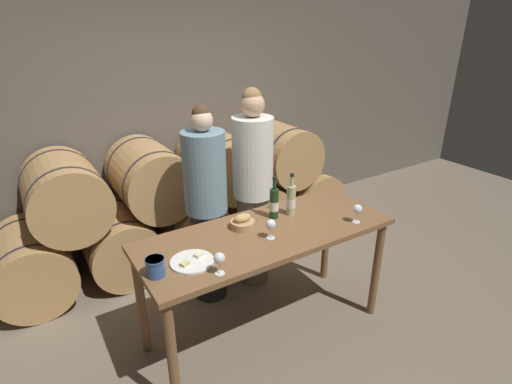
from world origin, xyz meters
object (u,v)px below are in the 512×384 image
Objects in this scene: blue_crock at (155,266)px; wine_glass_center at (357,210)px; tasting_table at (267,245)px; wine_bottle_red at (274,203)px; person_left at (207,207)px; cheese_plate at (192,261)px; wine_bottle_white at (291,200)px; wine_glass_left at (271,225)px; wine_glass_far_left at (219,259)px; bread_basket at (242,223)px; person_right at (253,190)px.

wine_glass_center reaches higher than blue_crock.
wine_bottle_red reaches higher than tasting_table.
tasting_table is 12.99× the size of wine_glass_center.
person_left is 0.87m from cheese_plate.
person_left is at bearing 47.62° from blue_crock.
wine_bottle_white is 2.35× the size of wine_glass_left.
wine_glass_far_left is (-0.69, -0.43, -0.02)m from wine_bottle_red.
person_right is at bearing 51.74° from bread_basket.
wine_glass_center is at bearing -11.98° from wine_glass_left.
blue_crock is 0.81m from wine_glass_left.
wine_bottle_red reaches higher than cheese_plate.
tasting_table is 0.63m from cheese_plate.
person_left reaches higher than wine_bottle_red.
bread_basket is 1.23× the size of wine_glass_left.
blue_crock is at bearing -176.91° from cheese_plate.
blue_crock is at bearing -162.04° from bread_basket.
wine_glass_center is at bearing -47.58° from wine_bottle_white.
wine_glass_far_left is 1.16m from wine_glass_center.
tasting_table is 5.52× the size of wine_bottle_white.
wine_bottle_red is 1.04m from blue_crock.
wine_bottle_red is at bearing 169.92° from wine_bottle_white.
tasting_table is at bearing -157.71° from wine_bottle_white.
bread_basket is at bearing 178.45° from wine_bottle_white.
person_left is 0.95× the size of person_right.
cheese_plate is 1.91× the size of wine_glass_left.
wine_glass_left is (-0.34, -0.22, -0.02)m from wine_bottle_white.
wine_glass_far_left is at bearing -64.97° from cheese_plate.
cheese_plate is at bearing -140.65° from person_right.
wine_bottle_red is (0.16, 0.15, 0.23)m from tasting_table.
blue_crock is 0.67× the size of bread_basket.
person_left is 6.25× the size of cheese_plate.
wine_bottle_white is (0.02, -0.53, 0.10)m from person_right.
wine_glass_center is (0.80, -0.89, 0.14)m from person_left.
person_left is 9.71× the size of bread_basket.
wine_glass_left is at bearing -80.21° from person_left.
blue_crock is 1.49m from wine_glass_center.
person_right is at bearing 91.97° from wine_bottle_white.
blue_crock is 0.82× the size of wine_glass_center.
wine_glass_far_left reaches higher than cheese_plate.
tasting_table is at bearing 28.50° from wine_glass_far_left.
cheese_plate is 1.91× the size of wine_glass_far_left.
wine_bottle_white is 0.49m from wine_glass_center.
wine_glass_left is at bearing -128.52° from wine_bottle_red.
wine_bottle_white is 1.17m from blue_crock.
wine_bottle_white is at bearing -1.55° from bread_basket.
bread_basket is at bearing 110.27° from wine_glass_left.
wine_glass_far_left is at bearing -147.74° from wine_bottle_red.
wine_bottle_red is at bearing 51.48° from wine_glass_left.
wine_bottle_white reaches higher than wine_bottle_red.
wine_bottle_white is 1.23× the size of cheese_plate.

